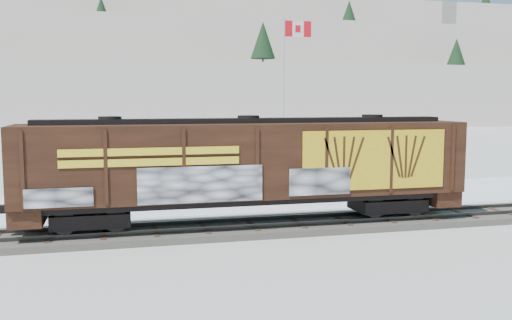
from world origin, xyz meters
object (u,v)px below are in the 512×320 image
object	(u,v)px
flagpole	(285,125)
car_white	(259,185)
hopper_railcar	(249,164)
car_dark	(353,183)
car_silver	(204,187)

from	to	relation	value
flagpole	car_white	bearing A→B (deg)	-122.60
car_white	hopper_railcar	bearing A→B (deg)	164.58
hopper_railcar	car_dark	distance (m)	10.54
hopper_railcar	car_silver	size ratio (longest dim) A/B	4.77
hopper_railcar	flagpole	size ratio (longest dim) A/B	1.74
flagpole	car_white	world-z (taller)	flagpole
car_silver	car_white	size ratio (longest dim) A/B	0.96
flagpole	car_silver	distance (m)	7.89
hopper_railcar	flagpole	bearing A→B (deg)	66.70
car_white	car_dark	world-z (taller)	car_dark
flagpole	car_dark	size ratio (longest dim) A/B	2.09
flagpole	car_dark	xyz separation A→B (m)	(2.48, -5.31, -3.11)
flagpole	car_dark	world-z (taller)	flagpole
car_dark	hopper_railcar	bearing A→B (deg)	141.11
car_silver	car_white	distance (m)	3.13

